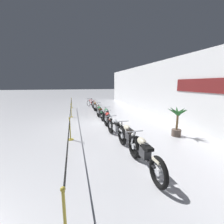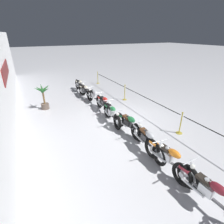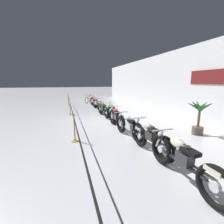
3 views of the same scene
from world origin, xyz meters
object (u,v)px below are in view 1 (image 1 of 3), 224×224
at_px(bicycle, 91,104).
at_px(stanchion_mid_left, 71,113).
at_px(motorcycle_orange_1, 96,107).
at_px(motorcycle_green_4, 107,116).
at_px(motorcycle_green_3, 100,112).
at_px(stanchion_mid_right, 70,132).
at_px(motorcycle_silver_6, 116,129).
at_px(potted_palm_left_of_row, 177,120).
at_px(motorcycle_cream_8, 144,154).
at_px(stanchion_far_left, 71,109).
at_px(motorcycle_maroon_0, 94,105).
at_px(motorcycle_red_5, 108,121).
at_px(motorcycle_cream_7, 129,137).
at_px(motorcycle_silver_2, 98,109).

relative_size(bicycle, stanchion_mid_left, 1.50).
distance_m(motorcycle_orange_1, motorcycle_green_4, 3.87).
relative_size(motorcycle_green_3, stanchion_mid_right, 2.06).
relative_size(motorcycle_silver_6, potted_palm_left_of_row, 1.52).
xyz_separation_m(motorcycle_cream_8, stanchion_far_left, (-6.94, -2.15, 0.28)).
height_order(motorcycle_maroon_0, stanchion_mid_right, stanchion_mid_right).
relative_size(motorcycle_orange_1, bicycle, 1.45).
xyz_separation_m(bicycle, potted_palm_left_of_row, (10.46, 2.98, 0.44)).
xyz_separation_m(motorcycle_maroon_0, potted_palm_left_of_row, (8.63, 2.83, 0.33)).
height_order(motorcycle_cream_8, bicycle, motorcycle_cream_8).
xyz_separation_m(motorcycle_cream_8, bicycle, (-12.72, -0.11, -0.12)).
xyz_separation_m(motorcycle_red_5, stanchion_mid_right, (1.17, -2.05, -0.12)).
xyz_separation_m(motorcycle_maroon_0, motorcycle_cream_7, (9.40, 0.06, 0.00)).
height_order(motorcycle_silver_2, motorcycle_green_3, motorcycle_silver_2).
relative_size(motorcycle_silver_2, motorcycle_cream_8, 1.03).
xyz_separation_m(motorcycle_maroon_0, motorcycle_green_3, (4.03, -0.13, -0.01)).
xyz_separation_m(motorcycle_cream_8, potted_palm_left_of_row, (-2.26, 2.86, 0.32)).
xyz_separation_m(motorcycle_orange_1, stanchion_mid_left, (1.55, -2.14, -0.12)).
bearing_deg(motorcycle_green_3, potted_palm_left_of_row, 32.74).
relative_size(motorcycle_red_5, motorcycle_cream_8, 0.93).
xyz_separation_m(motorcycle_green_3, stanchion_mid_left, (-1.04, -2.05, -0.10)).
height_order(motorcycle_orange_1, stanchion_mid_left, stanchion_mid_left).
bearing_deg(potted_palm_left_of_row, motorcycle_green_4, -140.36).
xyz_separation_m(motorcycle_red_5, motorcycle_cream_7, (2.72, 0.18, -0.00)).
bearing_deg(motorcycle_maroon_0, stanchion_mid_right, -15.49).
xyz_separation_m(motorcycle_orange_1, motorcycle_cream_7, (7.96, 0.09, -0.00)).
bearing_deg(stanchion_mid_left, stanchion_mid_right, 0.00).
xyz_separation_m(motorcycle_silver_6, motorcycle_cream_8, (2.71, 0.08, 0.02)).
bearing_deg(motorcycle_orange_1, stanchion_mid_right, -18.50).
bearing_deg(motorcycle_maroon_0, bicycle, -175.57).
xyz_separation_m(motorcycle_maroon_0, motorcycle_silver_2, (2.64, -0.06, -0.00)).
relative_size(motorcycle_silver_6, stanchion_mid_right, 2.17).
relative_size(bicycle, stanchion_mid_right, 1.50).
relative_size(motorcycle_orange_1, motorcycle_cream_8, 0.97).
bearing_deg(motorcycle_maroon_0, motorcycle_green_4, 0.87).
height_order(motorcycle_orange_1, motorcycle_silver_2, motorcycle_orange_1).
bearing_deg(motorcycle_green_4, potted_palm_left_of_row, 39.64).
distance_m(stanchion_mid_left, stanchion_mid_right, 4.86).
bearing_deg(motorcycle_green_3, stanchion_mid_left, -116.85).
bearing_deg(motorcycle_silver_2, motorcycle_cream_8, 0.19).
xyz_separation_m(motorcycle_silver_6, stanchion_mid_right, (-0.33, -2.07, -0.11)).
relative_size(motorcycle_green_3, potted_palm_left_of_row, 1.44).
bearing_deg(motorcycle_cream_7, motorcycle_silver_6, -172.13).
bearing_deg(motorcycle_maroon_0, motorcycle_red_5, -1.06).
relative_size(motorcycle_orange_1, motorcycle_green_4, 1.02).
relative_size(stanchion_far_left, stanchion_mid_right, 13.47).
bearing_deg(motorcycle_green_4, motorcycle_cream_8, -1.11).
bearing_deg(motorcycle_cream_7, motorcycle_maroon_0, -179.64).
bearing_deg(motorcycle_cream_7, stanchion_far_left, -157.68).
bearing_deg(motorcycle_silver_2, bicycle, -178.89).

